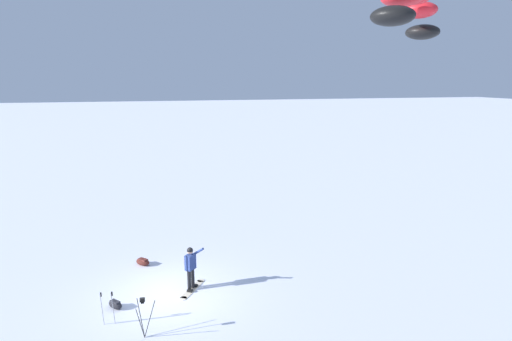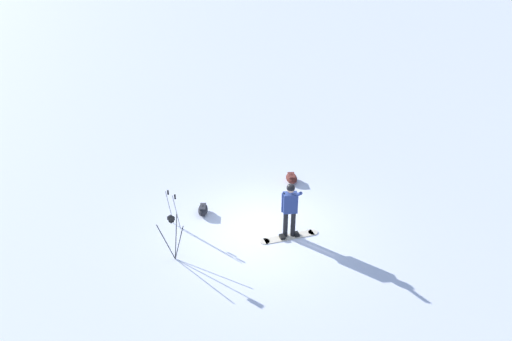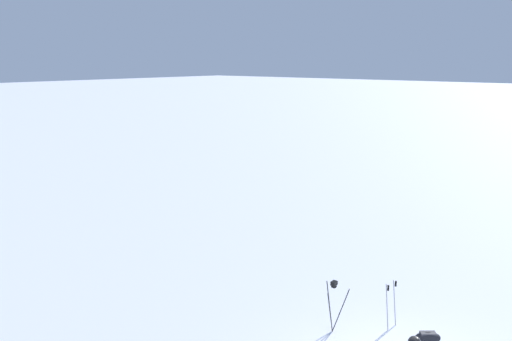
# 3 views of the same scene
# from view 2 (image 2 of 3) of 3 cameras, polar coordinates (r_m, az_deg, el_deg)

# --- Properties ---
(ground_plane) EXTENTS (300.00, 300.00, 0.00)m
(ground_plane) POSITION_cam_2_polar(r_m,az_deg,el_deg) (13.22, 0.87, -7.68)
(ground_plane) COLOR white
(snowboarder) EXTENTS (0.51, 0.76, 1.77)m
(snowboarder) POSITION_cam_2_polar(r_m,az_deg,el_deg) (12.38, 4.46, -4.50)
(snowboarder) COLOR black
(snowboarder) RESTS_ON ground_plane
(snowboard) EXTENTS (1.54, 1.12, 0.10)m
(snowboard) POSITION_cam_2_polar(r_m,az_deg,el_deg) (12.92, 4.35, -8.55)
(snowboard) COLOR beige
(snowboard) RESTS_ON ground_plane
(gear_bag_large) EXTENTS (0.77, 0.76, 0.29)m
(gear_bag_large) POSITION_cam_2_polar(r_m,az_deg,el_deg) (15.71, 4.65, -0.96)
(gear_bag_large) COLOR #4C1E19
(gear_bag_large) RESTS_ON ground_plane
(camera_tripod) EXTENTS (0.70, 0.61, 1.37)m
(camera_tripod) POSITION_cam_2_polar(r_m,az_deg,el_deg) (11.73, -10.83, -7.51)
(camera_tripod) COLOR #262628
(camera_tripod) RESTS_ON ground_plane
(gear_bag_small) EXTENTS (0.67, 0.63, 0.30)m
(gear_bag_small) POSITION_cam_2_polar(r_m,az_deg,el_deg) (13.94, -6.91, -5.07)
(gear_bag_small) COLOR black
(gear_bag_small) RESTS_ON ground_plane
(ski_poles) EXTENTS (0.21, 0.42, 1.20)m
(ski_poles) POSITION_cam_2_polar(r_m,az_deg,el_deg) (13.12, -10.81, -4.38)
(ski_poles) COLOR gray
(ski_poles) RESTS_ON ground_plane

